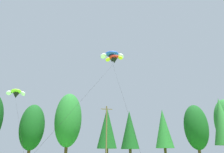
{
  "coord_description": "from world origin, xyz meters",
  "views": [
    {
      "loc": [
        -1.51,
        2.57,
        2.3
      ],
      "look_at": [
        1.67,
        23.27,
        10.11
      ],
      "focal_mm": 32.66,
      "sensor_mm": 36.0,
      "label": 1
    }
  ],
  "objects": [
    {
      "name": "treeline_tree_k",
      "position": [
        31.22,
        46.18,
        9.16
      ],
      "size": [
        4.81,
        4.81,
        14.61
      ],
      "color": "#472D19",
      "rests_on": "ground_plane"
    },
    {
      "name": "treeline_tree_h",
      "position": [
        9.72,
        49.08,
        7.17
      ],
      "size": [
        4.12,
        4.12,
        11.45
      ],
      "color": "#472D19",
      "rests_on": "ground_plane"
    },
    {
      "name": "treeline_tree_i",
      "position": [
        18.44,
        50.5,
        7.72
      ],
      "size": [
        4.31,
        4.31,
        12.32
      ],
      "color": "#472D19",
      "rests_on": "ground_plane"
    },
    {
      "name": "treeline_tree_f",
      "position": [
        -4.18,
        49.01,
        9.05
      ],
      "size": [
        5.84,
        5.84,
        14.95
      ],
      "color": "#472D19",
      "rests_on": "ground_plane"
    },
    {
      "name": "parafoil_kite_far_lime_white",
      "position": [
        -12.63,
        38.23,
        11.75
      ],
      "size": [
        9.32,
        20.85,
        10.94
      ],
      "color": "#93D633"
    },
    {
      "name": "treeline_tree_j",
      "position": [
        24.22,
        45.83,
        7.6
      ],
      "size": [
        5.19,
        5.19,
        12.56
      ],
      "color": "#472D19",
      "rests_on": "ground_plane"
    },
    {
      "name": "utility_pole",
      "position": [
        3.45,
        41.73,
        5.66
      ],
      "size": [
        2.2,
        0.26,
        10.79
      ],
      "color": "brown",
      "rests_on": "ground_plane"
    },
    {
      "name": "parafoil_kite_mid_blue_white",
      "position": [
        3.09,
        32.37,
        17.06
      ],
      "size": [
        4.11,
        15.08,
        16.39
      ],
      "color": "blue"
    },
    {
      "name": "treeline_tree_g",
      "position": [
        4.19,
        46.76,
        7.27
      ],
      "size": [
        4.15,
        4.15,
        11.61
      ],
      "color": "#472D19",
      "rests_on": "ground_plane"
    },
    {
      "name": "parafoil_kite_high_red_yellow",
      "position": [
        3.18,
        30.91,
        15.91
      ],
      "size": [
        9.6,
        13.87,
        14.96
      ],
      "color": "red"
    },
    {
      "name": "treeline_tree_e",
      "position": [
        -11.49,
        48.44,
        7.28
      ],
      "size": [
        5.05,
        5.05,
        12.03
      ],
      "color": "#472D19",
      "rests_on": "ground_plane"
    }
  ]
}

